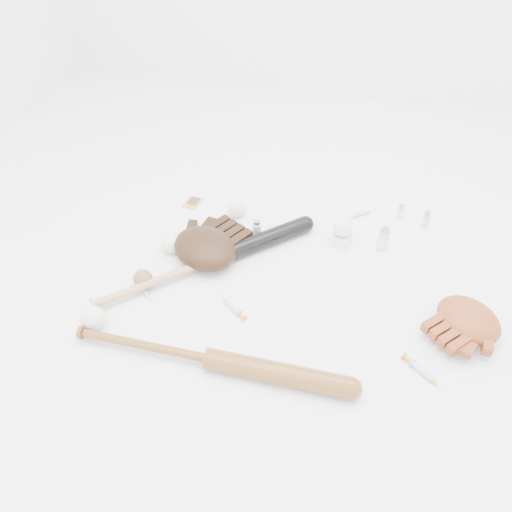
% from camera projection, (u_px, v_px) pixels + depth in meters
% --- Properties ---
extents(bat_dark, '(0.68, 0.66, 0.06)m').
position_uv_depth(bat_dark, '(208.00, 261.00, 1.76)').
color(bat_dark, black).
rests_on(bat_dark, ground).
extents(bat_wood, '(0.87, 0.06, 0.06)m').
position_uv_depth(bat_wood, '(209.00, 359.00, 1.45)').
color(bat_wood, brown).
rests_on(bat_wood, ground).
extents(glove_dark, '(0.40, 0.40, 0.10)m').
position_uv_depth(glove_dark, '(205.00, 248.00, 1.78)').
color(glove_dark, black).
rests_on(glove_dark, ground).
extents(glove_tan, '(0.35, 0.35, 0.09)m').
position_uv_depth(glove_tan, '(468.00, 319.00, 1.54)').
color(glove_tan, brown).
rests_on(glove_tan, ground).
extents(trading_card, '(0.07, 0.09, 0.00)m').
position_uv_depth(trading_card, '(193.00, 203.00, 2.06)').
color(trading_card, gold).
rests_on(trading_card, ground).
extents(pedestal, '(0.08, 0.08, 0.04)m').
position_uv_depth(pedestal, '(341.00, 239.00, 1.87)').
color(pedestal, white).
rests_on(pedestal, ground).
extents(baseball_on_pedestal, '(0.07, 0.07, 0.07)m').
position_uv_depth(baseball_on_pedestal, '(342.00, 227.00, 1.83)').
color(baseball_on_pedestal, white).
rests_on(baseball_on_pedestal, pedestal).
extents(baseball_left, '(0.08, 0.08, 0.08)m').
position_uv_depth(baseball_left, '(171.00, 243.00, 1.82)').
color(baseball_left, white).
rests_on(baseball_left, ground).
extents(baseball_upper, '(0.07, 0.07, 0.07)m').
position_uv_depth(baseball_upper, '(236.00, 208.00, 1.98)').
color(baseball_upper, white).
rests_on(baseball_upper, ground).
extents(baseball_mid, '(0.08, 0.08, 0.08)m').
position_uv_depth(baseball_mid, '(93.00, 318.00, 1.56)').
color(baseball_mid, white).
rests_on(baseball_mid, ground).
extents(baseball_aged, '(0.07, 0.07, 0.07)m').
position_uv_depth(baseball_aged, '(143.00, 279.00, 1.69)').
color(baseball_aged, brown).
rests_on(baseball_aged, ground).
extents(syringe_0, '(0.11, 0.10, 0.02)m').
position_uv_depth(syringe_0, '(144.00, 291.00, 1.68)').
color(syringe_0, '#ADBCC6').
rests_on(syringe_0, ground).
extents(syringe_1, '(0.14, 0.11, 0.02)m').
position_uv_depth(syringe_1, '(233.00, 307.00, 1.63)').
color(syringe_1, '#ADBCC6').
rests_on(syringe_1, ground).
extents(syringe_2, '(0.12, 0.10, 0.02)m').
position_uv_depth(syringe_2, '(362.00, 213.00, 2.00)').
color(syringe_2, '#ADBCC6').
rests_on(syringe_2, ground).
extents(syringe_3, '(0.15, 0.12, 0.02)m').
position_uv_depth(syringe_3, '(422.00, 371.00, 1.44)').
color(syringe_3, '#ADBCC6').
rests_on(syringe_3, ground).
extents(vial_0, '(0.03, 0.03, 0.07)m').
position_uv_depth(vial_0, '(426.00, 220.00, 1.92)').
color(vial_0, silver).
rests_on(vial_0, ground).
extents(vial_1, '(0.03, 0.03, 0.06)m').
position_uv_depth(vial_1, '(400.00, 212.00, 1.97)').
color(vial_1, silver).
rests_on(vial_1, ground).
extents(vial_2, '(0.03, 0.03, 0.08)m').
position_uv_depth(vial_2, '(257.00, 229.00, 1.87)').
color(vial_2, silver).
rests_on(vial_2, ground).
extents(vial_3, '(0.04, 0.04, 0.10)m').
position_uv_depth(vial_3, '(383.00, 239.00, 1.82)').
color(vial_3, silver).
rests_on(vial_3, ground).
extents(vial_4, '(0.03, 0.03, 0.08)m').
position_uv_depth(vial_4, '(223.00, 245.00, 1.81)').
color(vial_4, silver).
rests_on(vial_4, ground).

